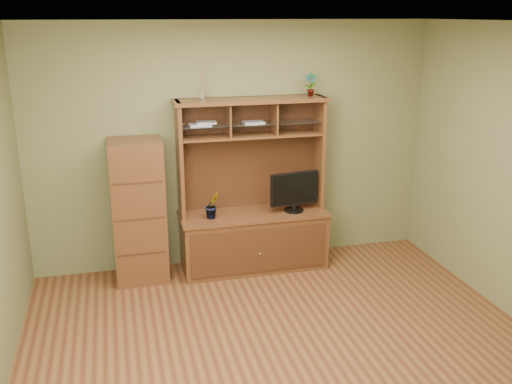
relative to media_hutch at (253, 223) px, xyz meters
name	(u,v)px	position (x,y,z in m)	size (l,w,h in m)	color
room	(288,200)	(-0.14, -1.73, 0.83)	(4.54, 4.04, 2.74)	#522A17
media_hutch	(253,223)	(0.00, 0.00, 0.00)	(1.66, 0.61, 1.90)	#4B2B15
monitor	(294,191)	(0.45, -0.08, 0.36)	(0.56, 0.22, 0.44)	black
orchid_plant	(212,205)	(-0.47, -0.08, 0.27)	(0.16, 0.13, 0.29)	#2A561D
top_plant	(310,84)	(0.66, 0.08, 1.50)	(0.13, 0.09, 0.25)	#3B6C26
reed_diffuser	(202,89)	(-0.52, 0.08, 1.50)	(0.06, 0.06, 0.30)	silver
magazines	(219,123)	(-0.35, 0.08, 1.13)	(0.81, 0.18, 0.04)	#AEAEB3
side_cabinet	(139,211)	(-1.24, 0.01, 0.24)	(0.55, 0.50, 1.53)	#4B2B15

